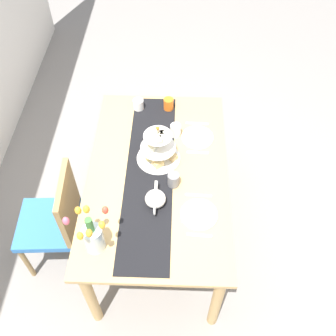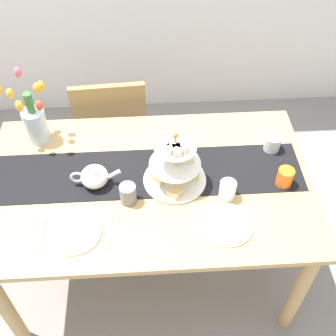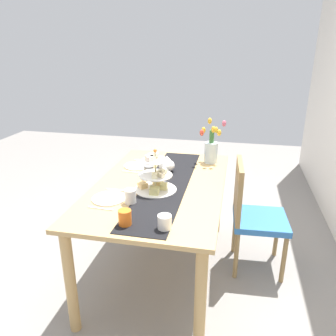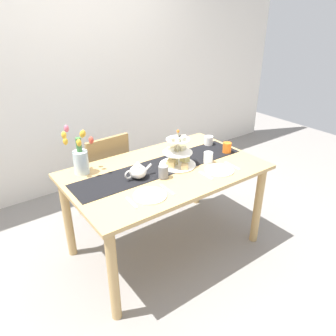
{
  "view_description": "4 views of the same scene",
  "coord_description": "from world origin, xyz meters",
  "px_view_note": "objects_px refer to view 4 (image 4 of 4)",
  "views": [
    {
      "loc": [
        -1.61,
        -0.12,
        2.81
      ],
      "look_at": [
        -0.02,
        -0.07,
        0.85
      ],
      "focal_mm": 41.25,
      "sensor_mm": 36.0,
      "label": 1
    },
    {
      "loc": [
        0.01,
        -1.33,
        2.33
      ],
      "look_at": [
        0.09,
        0.01,
        0.85
      ],
      "focal_mm": 45.81,
      "sensor_mm": 36.0,
      "label": 2
    },
    {
      "loc": [
        2.22,
        0.54,
        1.75
      ],
      "look_at": [
        -0.07,
        0.05,
        0.88
      ],
      "focal_mm": 35.39,
      "sensor_mm": 36.0,
      "label": 3
    },
    {
      "loc": [
        -1.35,
        -1.88,
        1.93
      ],
      "look_at": [
        -0.03,
        -0.07,
        0.82
      ],
      "focal_mm": 34.62,
      "sensor_mm": 36.0,
      "label": 4
    }
  ],
  "objects_px": {
    "dining_table": "(165,181)",
    "chair_left": "(104,174)",
    "teapot": "(138,171)",
    "tulip_vase": "(80,157)",
    "fork_right": "(206,175)",
    "mug_grey": "(163,172)",
    "dinner_plate_right": "(219,170)",
    "dinner_plate_left": "(150,195)",
    "fork_left": "(132,202)",
    "knife_right": "(232,166)",
    "mug_white_text": "(208,158)",
    "knife_left": "(167,189)",
    "mug_orange": "(227,148)",
    "cream_jug": "(209,141)",
    "tiered_cake_stand": "(178,154)"
  },
  "relations": [
    {
      "from": "dining_table",
      "to": "chair_left",
      "type": "height_order",
      "value": "chair_left"
    },
    {
      "from": "teapot",
      "to": "tulip_vase",
      "type": "height_order",
      "value": "tulip_vase"
    },
    {
      "from": "fork_right",
      "to": "mug_grey",
      "type": "bearing_deg",
      "value": 149.9
    },
    {
      "from": "dinner_plate_right",
      "to": "mug_grey",
      "type": "relative_size",
      "value": 2.42
    },
    {
      "from": "dining_table",
      "to": "dinner_plate_right",
      "type": "height_order",
      "value": "dinner_plate_right"
    },
    {
      "from": "dinner_plate_left",
      "to": "fork_left",
      "type": "xyz_separation_m",
      "value": [
        -0.15,
        0.0,
        -0.0
      ]
    },
    {
      "from": "tulip_vase",
      "to": "mug_grey",
      "type": "distance_m",
      "value": 0.65
    },
    {
      "from": "knife_right",
      "to": "dining_table",
      "type": "bearing_deg",
      "value": 150.18
    },
    {
      "from": "fork_left",
      "to": "mug_white_text",
      "type": "distance_m",
      "value": 0.84
    },
    {
      "from": "tulip_vase",
      "to": "knife_right",
      "type": "distance_m",
      "value": 1.21
    },
    {
      "from": "dinner_plate_right",
      "to": "dining_table",
      "type": "bearing_deg",
      "value": 140.51
    },
    {
      "from": "fork_right",
      "to": "dinner_plate_right",
      "type": "bearing_deg",
      "value": 0.0
    },
    {
      "from": "tulip_vase",
      "to": "knife_right",
      "type": "height_order",
      "value": "tulip_vase"
    },
    {
      "from": "knife_left",
      "to": "mug_orange",
      "type": "bearing_deg",
      "value": 15.06
    },
    {
      "from": "cream_jug",
      "to": "mug_grey",
      "type": "distance_m",
      "value": 0.78
    },
    {
      "from": "knife_left",
      "to": "fork_right",
      "type": "distance_m",
      "value": 0.37
    },
    {
      "from": "dining_table",
      "to": "mug_grey",
      "type": "height_order",
      "value": "mug_grey"
    },
    {
      "from": "dining_table",
      "to": "mug_grey",
      "type": "xyz_separation_m",
      "value": [
        -0.1,
        -0.11,
        0.16
      ]
    },
    {
      "from": "tiered_cake_stand",
      "to": "knife_right",
      "type": "bearing_deg",
      "value": -37.66
    },
    {
      "from": "mug_grey",
      "to": "mug_white_text",
      "type": "bearing_deg",
      "value": -0.51
    },
    {
      "from": "teapot",
      "to": "knife_right",
      "type": "distance_m",
      "value": 0.78
    },
    {
      "from": "fork_left",
      "to": "mug_grey",
      "type": "distance_m",
      "value": 0.41
    },
    {
      "from": "dinner_plate_right",
      "to": "tulip_vase",
      "type": "bearing_deg",
      "value": 145.94
    },
    {
      "from": "tulip_vase",
      "to": "knife_right",
      "type": "xyz_separation_m",
      "value": [
        1.04,
        -0.6,
        -0.13
      ]
    },
    {
      "from": "dining_table",
      "to": "teapot",
      "type": "xyz_separation_m",
      "value": [
        -0.25,
        0.0,
        0.17
      ]
    },
    {
      "from": "tiered_cake_stand",
      "to": "mug_orange",
      "type": "bearing_deg",
      "value": -5.91
    },
    {
      "from": "tulip_vase",
      "to": "dinner_plate_left",
      "type": "height_order",
      "value": "tulip_vase"
    },
    {
      "from": "tiered_cake_stand",
      "to": "mug_white_text",
      "type": "height_order",
      "value": "tiered_cake_stand"
    },
    {
      "from": "dinner_plate_left",
      "to": "knife_right",
      "type": "bearing_deg",
      "value": 0.0
    },
    {
      "from": "mug_white_text",
      "to": "tiered_cake_stand",
      "type": "bearing_deg",
      "value": 154.15
    },
    {
      "from": "cream_jug",
      "to": "dinner_plate_right",
      "type": "bearing_deg",
      "value": -123.41
    },
    {
      "from": "mug_grey",
      "to": "dining_table",
      "type": "bearing_deg",
      "value": 48.26
    },
    {
      "from": "knife_left",
      "to": "fork_left",
      "type": "bearing_deg",
      "value": 180.0
    },
    {
      "from": "chair_left",
      "to": "fork_right",
      "type": "distance_m",
      "value": 1.09
    },
    {
      "from": "dinner_plate_left",
      "to": "dinner_plate_right",
      "type": "bearing_deg",
      "value": 0.0
    },
    {
      "from": "cream_jug",
      "to": "fork_left",
      "type": "relative_size",
      "value": 0.57
    },
    {
      "from": "teapot",
      "to": "mug_white_text",
      "type": "relative_size",
      "value": 2.51
    },
    {
      "from": "dinner_plate_left",
      "to": "knife_right",
      "type": "height_order",
      "value": "dinner_plate_left"
    },
    {
      "from": "tulip_vase",
      "to": "knife_right",
      "type": "relative_size",
      "value": 2.21
    },
    {
      "from": "dinner_plate_right",
      "to": "mug_orange",
      "type": "bearing_deg",
      "value": 35.88
    },
    {
      "from": "dinner_plate_left",
      "to": "fork_right",
      "type": "height_order",
      "value": "dinner_plate_left"
    },
    {
      "from": "cream_jug",
      "to": "mug_grey",
      "type": "relative_size",
      "value": 0.89
    },
    {
      "from": "knife_left",
      "to": "chair_left",
      "type": "bearing_deg",
      "value": 92.19
    },
    {
      "from": "tiered_cake_stand",
      "to": "knife_right",
      "type": "distance_m",
      "value": 0.46
    },
    {
      "from": "fork_left",
      "to": "dinner_plate_right",
      "type": "relative_size",
      "value": 0.65
    },
    {
      "from": "chair_left",
      "to": "fork_right",
      "type": "bearing_deg",
      "value": -67.47
    },
    {
      "from": "chair_left",
      "to": "tiered_cake_stand",
      "type": "distance_m",
      "value": 0.87
    },
    {
      "from": "dinner_plate_right",
      "to": "teapot",
      "type": "bearing_deg",
      "value": 154.99
    },
    {
      "from": "tulip_vase",
      "to": "mug_orange",
      "type": "bearing_deg",
      "value": -17.83
    },
    {
      "from": "tiered_cake_stand",
      "to": "mug_grey",
      "type": "bearing_deg",
      "value": -153.87
    }
  ]
}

